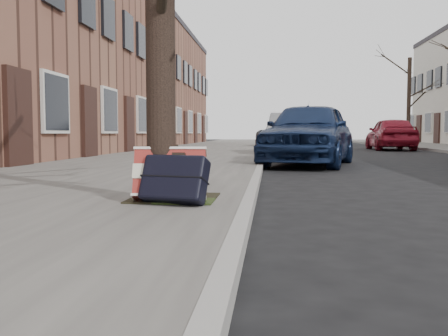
# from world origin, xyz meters

# --- Properties ---
(ground) EXTENTS (120.00, 120.00, 0.00)m
(ground) POSITION_xyz_m (0.00, 0.00, 0.00)
(ground) COLOR black
(ground) RESTS_ON ground
(near_sidewalk) EXTENTS (5.00, 70.00, 0.12)m
(near_sidewalk) POSITION_xyz_m (-3.70, 15.00, 0.06)
(near_sidewalk) COLOR slate
(near_sidewalk) RESTS_ON ground
(house_near) EXTENTS (6.80, 40.00, 7.00)m
(house_near) POSITION_xyz_m (-9.60, 16.00, 3.50)
(house_near) COLOR brown
(house_near) RESTS_ON ground
(dirt_patch) EXTENTS (0.85, 0.85, 0.02)m
(dirt_patch) POSITION_xyz_m (-2.00, 1.20, 0.13)
(dirt_patch) COLOR black
(dirt_patch) RESTS_ON near_sidewalk
(suitcase_red) EXTENTS (0.71, 0.44, 0.52)m
(suitcase_red) POSITION_xyz_m (-1.99, 0.97, 0.38)
(suitcase_red) COLOR maroon
(suitcase_red) RESTS_ON near_sidewalk
(suitcase_navy) EXTENTS (0.68, 0.50, 0.48)m
(suitcase_navy) POSITION_xyz_m (-1.92, 0.80, 0.36)
(suitcase_navy) COLOR black
(suitcase_navy) RESTS_ON near_sidewalk
(car_near_front) EXTENTS (2.89, 4.90, 1.56)m
(car_near_front) POSITION_xyz_m (-0.09, 8.60, 0.78)
(car_near_front) COLOR #132144
(car_near_front) RESTS_ON ground
(car_near_mid) EXTENTS (1.90, 4.62, 1.49)m
(car_near_mid) POSITION_xyz_m (-0.27, 13.51, 0.74)
(car_near_mid) COLOR #999C9F
(car_near_mid) RESTS_ON ground
(car_near_back) EXTENTS (3.25, 5.43, 1.41)m
(car_near_back) POSITION_xyz_m (-0.32, 23.33, 0.71)
(car_near_back) COLOR #38393E
(car_near_back) RESTS_ON ground
(car_far_back) EXTENTS (1.92, 4.49, 1.51)m
(car_far_back) POSITION_xyz_m (4.54, 20.17, 0.76)
(car_far_back) COLOR maroon
(car_far_back) RESTS_ON ground
(tree_far_c) EXTENTS (0.23, 0.23, 5.17)m
(tree_far_c) POSITION_xyz_m (7.20, 27.26, 2.70)
(tree_far_c) COLOR black
(tree_far_c) RESTS_ON far_sidewalk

